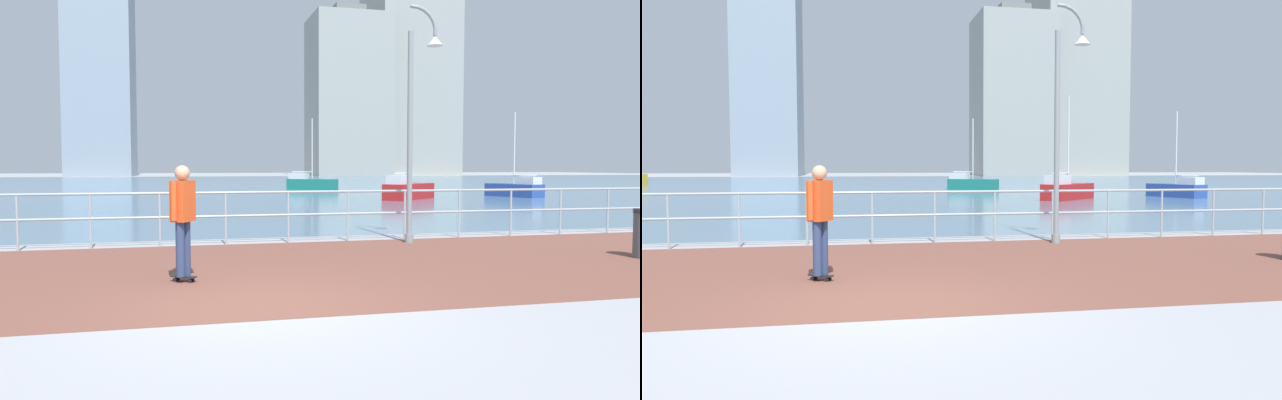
% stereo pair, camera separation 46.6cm
% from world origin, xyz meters
% --- Properties ---
extents(ground, '(220.00, 220.00, 0.00)m').
position_xyz_m(ground, '(0.00, 40.00, 0.00)').
color(ground, '#9E9EA3').
extents(brick_paving, '(28.00, 6.50, 0.01)m').
position_xyz_m(brick_paving, '(0.00, 2.66, 0.00)').
color(brick_paving, brown).
rests_on(brick_paving, ground).
extents(harbor_water, '(180.00, 88.00, 0.00)m').
position_xyz_m(harbor_water, '(0.00, 50.91, 0.00)').
color(harbor_water, slate).
rests_on(harbor_water, ground).
extents(waterfront_railing, '(25.25, 0.06, 1.18)m').
position_xyz_m(waterfront_railing, '(-0.00, 5.91, 0.81)').
color(waterfront_railing, '#9EADB7').
rests_on(waterfront_railing, ground).
extents(lamppost, '(0.81, 0.39, 5.32)m').
position_xyz_m(lamppost, '(4.23, 5.27, 2.94)').
color(lamppost, gray).
rests_on(lamppost, ground).
extents(skateboarder, '(0.40, 0.51, 1.74)m').
position_xyz_m(skateboarder, '(-0.92, 1.88, 1.05)').
color(skateboarder, black).
rests_on(skateboarder, ground).
extents(sailboat_teal, '(2.02, 3.58, 4.81)m').
position_xyz_m(sailboat_teal, '(17.52, 22.58, 0.46)').
color(sailboat_teal, '#284799').
rests_on(sailboat_teal, ground).
extents(sailboat_navy, '(3.64, 3.47, 5.40)m').
position_xyz_m(sailboat_navy, '(10.58, 21.53, 0.52)').
color(sailboat_navy, '#B21E1E').
rests_on(sailboat_navy, ground).
extents(sailboat_red, '(3.60, 3.26, 5.23)m').
position_xyz_m(sailboat_red, '(8.28, 34.85, 0.50)').
color(sailboat_red, '#197266').
rests_on(sailboat_red, ground).
extents(tower_glass, '(11.04, 14.89, 46.74)m').
position_xyz_m(tower_glass, '(-14.94, 104.80, 22.53)').
color(tower_glass, '#8493A3').
rests_on(tower_glass, ground).
extents(tower_brick, '(16.21, 16.14, 40.74)m').
position_xyz_m(tower_brick, '(44.39, 105.32, 19.54)').
color(tower_brick, '#939993').
rests_on(tower_brick, ground).
extents(tower_concrete, '(14.26, 12.63, 31.82)m').
position_xyz_m(tower_concrete, '(29.88, 100.04, 15.08)').
color(tower_concrete, '#939993').
rests_on(tower_concrete, ground).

